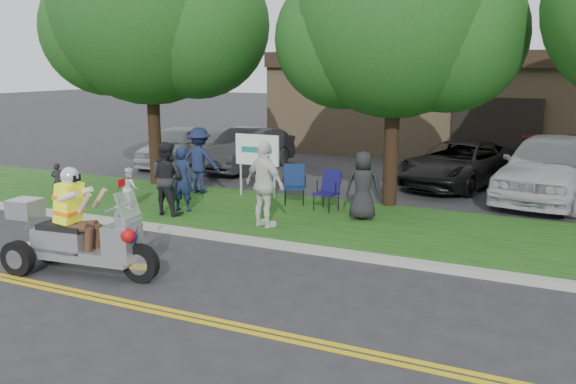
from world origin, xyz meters
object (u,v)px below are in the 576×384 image
at_px(trike_scooter, 76,237).
at_px(spectator_adult_left, 182,179).
at_px(parked_car_mid, 459,164).
at_px(parked_car_far_right, 550,167).
at_px(lawn_chair_a, 329,188).
at_px(parked_car_far_left, 177,145).
at_px(parked_car_left, 247,149).
at_px(spectator_adult_right, 265,185).
at_px(parked_car_right, 571,169).
at_px(spectator_adult_mid, 167,178).
at_px(lawn_chair_b, 294,181).

relative_size(trike_scooter, spectator_adult_left, 1.85).
bearing_deg(parked_car_mid, parked_car_far_right, -4.99).
relative_size(lawn_chair_a, parked_car_far_left, 0.23).
relative_size(lawn_chair_a, spectator_adult_left, 0.62).
height_order(parked_car_left, parked_car_mid, parked_car_left).
xyz_separation_m(lawn_chair_a, spectator_adult_right, (-0.65, -2.04, 0.38)).
bearing_deg(parked_car_far_left, parked_car_right, -10.00).
distance_m(spectator_adult_mid, parked_car_right, 10.82).
bearing_deg(parked_car_mid, trike_scooter, -96.95).
bearing_deg(spectator_adult_left, parked_car_left, -85.53).
height_order(lawn_chair_b, spectator_adult_left, spectator_adult_left).
xyz_separation_m(lawn_chair_a, parked_car_far_right, (4.66, 3.95, 0.25)).
relative_size(trike_scooter, parked_car_far_right, 0.55).
distance_m(lawn_chair_b, spectator_adult_mid, 3.19).
relative_size(spectator_adult_mid, spectator_adult_right, 0.92).
bearing_deg(spectator_adult_mid, parked_car_far_right, -140.73).
bearing_deg(spectator_adult_right, parked_car_far_left, -24.69).
relative_size(parked_car_mid, parked_car_right, 0.94).
distance_m(lawn_chair_a, parked_car_far_right, 6.11).
distance_m(spectator_adult_mid, spectator_adult_right, 2.57).
distance_m(lawn_chair_b, parked_car_far_left, 7.75).
xyz_separation_m(spectator_adult_mid, parked_car_mid, (5.38, 6.91, -0.30)).
bearing_deg(lawn_chair_a, trike_scooter, -99.63).
height_order(lawn_chair_a, lawn_chair_b, lawn_chair_b).
bearing_deg(spectator_adult_left, parked_car_far_right, -155.54).
xyz_separation_m(trike_scooter, spectator_adult_mid, (-0.95, 3.82, 0.30)).
height_order(spectator_adult_mid, parked_car_far_right, spectator_adult_mid).
distance_m(lawn_chair_b, parked_car_far_right, 6.78).
relative_size(spectator_adult_left, spectator_adult_mid, 0.91).
xyz_separation_m(lawn_chair_a, spectator_adult_mid, (-3.23, -2.02, 0.31)).
xyz_separation_m(parked_car_mid, parked_car_right, (3.00, -0.07, 0.07)).
xyz_separation_m(lawn_chair_b, parked_car_left, (-3.79, 4.32, 0.04)).
bearing_deg(parked_car_left, lawn_chair_b, -45.71).
bearing_deg(parked_car_far_left, spectator_adult_right, -54.67).
relative_size(trike_scooter, parked_car_right, 0.57).
bearing_deg(trike_scooter, spectator_adult_mid, 97.31).
xyz_separation_m(spectator_adult_mid, parked_car_left, (-1.62, 6.63, -0.26)).
xyz_separation_m(parked_car_right, parked_car_far_right, (-0.50, -0.87, 0.16)).
height_order(parked_car_right, parked_car_far_right, parked_car_far_right).
distance_m(spectator_adult_left, parked_car_far_left, 7.55).
height_order(lawn_chair_a, spectator_adult_right, spectator_adult_right).
relative_size(spectator_adult_left, parked_car_mid, 0.33).
distance_m(spectator_adult_right, parked_car_far_right, 8.01).
bearing_deg(parked_car_far_right, lawn_chair_a, -131.42).
bearing_deg(spectator_adult_left, spectator_adult_right, 158.96).
bearing_deg(parked_car_right, lawn_chair_a, -152.04).
relative_size(lawn_chair_b, parked_car_right, 0.20).
bearing_deg(parked_car_far_right, parked_car_mid, 167.79).
xyz_separation_m(lawn_chair_a, parked_car_right, (5.16, 4.82, 0.09)).
bearing_deg(parked_car_far_left, spectator_adult_mid, -67.55).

